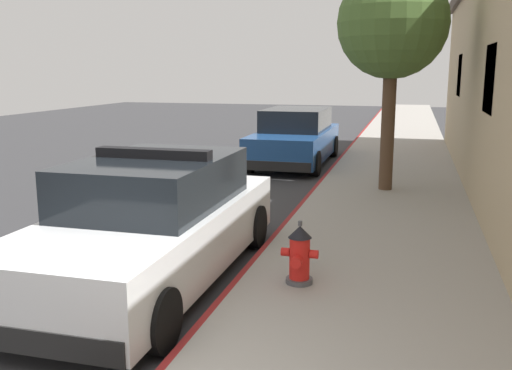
# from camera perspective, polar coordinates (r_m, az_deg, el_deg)

# --- Properties ---
(ground_plane) EXTENTS (33.38, 60.00, 0.20)m
(ground_plane) POSITION_cam_1_polar(r_m,az_deg,el_deg) (14.93, -10.31, 0.69)
(ground_plane) COLOR #353538
(sidewalk_pavement) EXTENTS (3.06, 60.00, 0.14)m
(sidewalk_pavement) POSITION_cam_1_polar(r_m,az_deg,el_deg) (13.47, 13.38, 0.15)
(sidewalk_pavement) COLOR #9E9991
(sidewalk_pavement) RESTS_ON ground
(curb_painted_edge) EXTENTS (0.08, 60.00, 0.14)m
(curb_painted_edge) POSITION_cam_1_polar(r_m,az_deg,el_deg) (13.60, 6.76, 0.50)
(curb_painted_edge) COLOR maroon
(curb_painted_edge) RESTS_ON ground
(police_cruiser) EXTENTS (1.94, 4.84, 1.68)m
(police_cruiser) POSITION_cam_1_polar(r_m,az_deg,el_deg) (7.28, -10.17, -3.79)
(police_cruiser) COLOR white
(police_cruiser) RESTS_ON ground
(parked_car_silver_ahead) EXTENTS (1.94, 4.84, 1.56)m
(parked_car_silver_ahead) POSITION_cam_1_polar(r_m,az_deg,el_deg) (16.24, 3.96, 4.71)
(parked_car_silver_ahead) COLOR navy
(parked_car_silver_ahead) RESTS_ON ground
(fire_hydrant) EXTENTS (0.44, 0.40, 0.76)m
(fire_hydrant) POSITION_cam_1_polar(r_m,az_deg,el_deg) (6.79, 4.36, -6.96)
(fire_hydrant) COLOR #4C4C51
(fire_hydrant) RESTS_ON sidewalk_pavement
(street_tree) EXTENTS (2.24, 2.24, 4.53)m
(street_tree) POSITION_cam_1_polar(r_m,az_deg,el_deg) (12.22, 13.46, 15.29)
(street_tree) COLOR brown
(street_tree) RESTS_ON sidewalk_pavement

